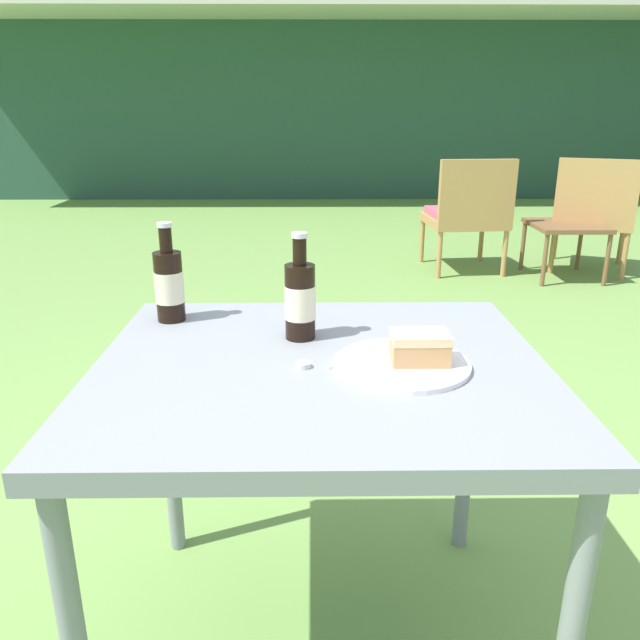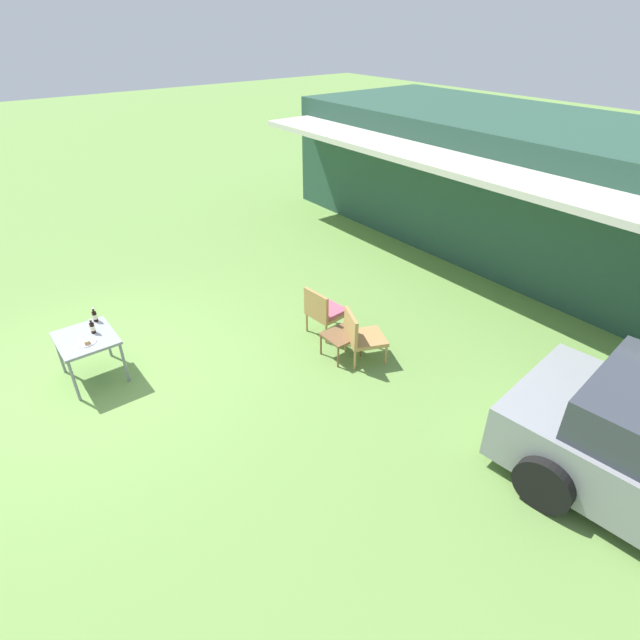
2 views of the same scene
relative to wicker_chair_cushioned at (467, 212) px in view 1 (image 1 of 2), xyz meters
The scene contains 10 objects.
cabin_building 5.98m from the wicker_chair_cushioned, 98.24° to the left, with size 10.07×5.37×2.69m.
wicker_chair_cushioned is the anchor object (origin of this frame).
wicker_chair_plain 0.91m from the wicker_chair_cushioned, ahead, with size 0.70×0.71×0.82m.
garden_side_table 0.69m from the wicker_chair_cushioned, 15.67° to the right, with size 0.47×0.51×0.39m.
patio_table 3.56m from the wicker_chair_cushioned, 108.07° to the right, with size 0.86×0.76×0.70m.
cake_on_plate 3.54m from the wicker_chair_cushioned, 105.39° to the right, with size 0.26×0.26×0.07m.
cola_bottle_near 3.46m from the wicker_chair_cushioned, 109.40° to the right, with size 0.06×0.06×0.22m.
cola_bottle_far 3.46m from the wicker_chair_cushioned, 114.72° to the right, with size 0.06×0.06×0.22m.
fork 3.55m from the wicker_chair_cushioned, 106.25° to the right, with size 0.20×0.03×0.01m.
loose_bottle_cap 3.60m from the wicker_chair_cushioned, 108.43° to the right, with size 0.03×0.03×0.01m.
Camera 1 is at (-0.02, -1.10, 1.16)m, focal length 35.00 mm.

